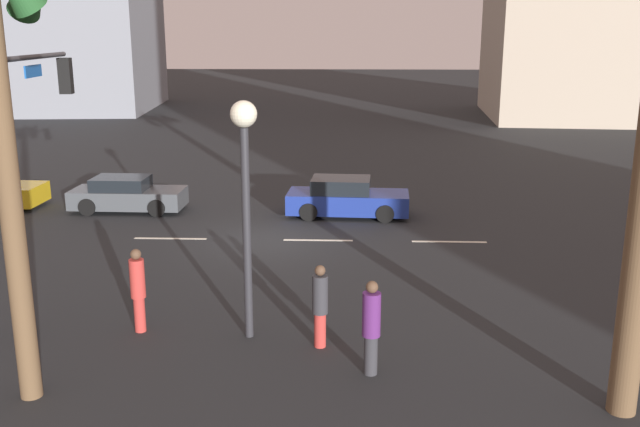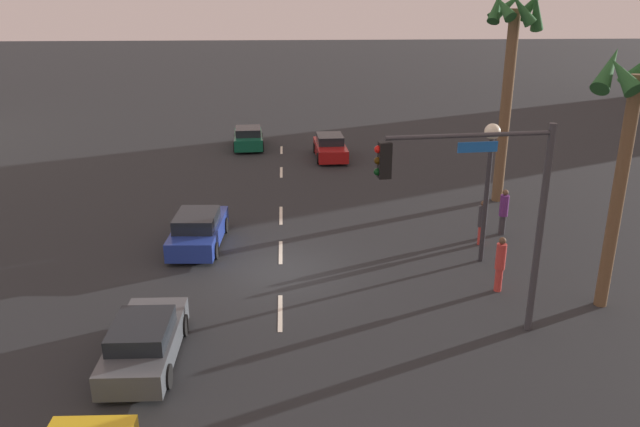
# 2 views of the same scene
# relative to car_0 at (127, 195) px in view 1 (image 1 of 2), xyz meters

# --- Properties ---
(ground_plane) EXTENTS (220.00, 220.00, 0.00)m
(ground_plane) POSITION_rel_car_0_xyz_m (-5.71, 3.62, -0.61)
(ground_plane) COLOR #232628
(lane_stripe_2) EXTENTS (2.38, 0.14, 0.01)m
(lane_stripe_2) POSITION_rel_car_0_xyz_m (-11.52, 3.62, -0.60)
(lane_stripe_2) COLOR silver
(lane_stripe_2) RESTS_ON ground_plane
(lane_stripe_3) EXTENTS (2.23, 0.14, 0.01)m
(lane_stripe_3) POSITION_rel_car_0_xyz_m (-7.32, 3.62, -0.60)
(lane_stripe_3) COLOR silver
(lane_stripe_3) RESTS_ON ground_plane
(lane_stripe_4) EXTENTS (2.36, 0.14, 0.01)m
(lane_stripe_4) POSITION_rel_car_0_xyz_m (-2.51, 3.62, -0.60)
(lane_stripe_4) COLOR silver
(lane_stripe_4) RESTS_ON ground_plane
(car_0) EXTENTS (4.17, 1.84, 1.29)m
(car_0) POSITION_rel_car_0_xyz_m (0.00, 0.00, 0.00)
(car_0) COLOR #474C51
(car_0) RESTS_ON ground_plane
(car_4) EXTENTS (4.46, 2.04, 1.40)m
(car_4) POSITION_rel_car_0_xyz_m (-8.21, 0.41, 0.04)
(car_4) COLOR navy
(car_4) RESTS_ON ground_plane
(traffic_signal) EXTENTS (0.72, 4.92, 6.19)m
(traffic_signal) POSITION_rel_car_0_xyz_m (-0.94, 9.34, 3.59)
(traffic_signal) COLOR #38383D
(traffic_signal) RESTS_ON ground_plane
(streetlamp) EXTENTS (0.56, 0.56, 5.16)m
(streetlamp) POSITION_rel_car_0_xyz_m (-6.13, 11.06, 3.09)
(streetlamp) COLOR #2D2D33
(streetlamp) RESTS_ON ground_plane
(pedestrian_0) EXTENTS (0.46, 0.46, 1.82)m
(pedestrian_0) POSITION_rel_car_0_xyz_m (-7.71, 11.52, 0.36)
(pedestrian_0) COLOR #BF3833
(pedestrian_0) RESTS_ON ground_plane
(pedestrian_1) EXTENTS (0.44, 0.44, 1.92)m
(pedestrian_1) POSITION_rel_car_0_xyz_m (-8.75, 12.72, 0.42)
(pedestrian_1) COLOR #333338
(pedestrian_1) RESTS_ON ground_plane
(pedestrian_2) EXTENTS (0.45, 0.45, 1.92)m
(pedestrian_2) POSITION_rel_car_0_xyz_m (-3.65, 10.89, 0.43)
(pedestrian_2) COLOR #BF3833
(pedestrian_2) RESTS_ON ground_plane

